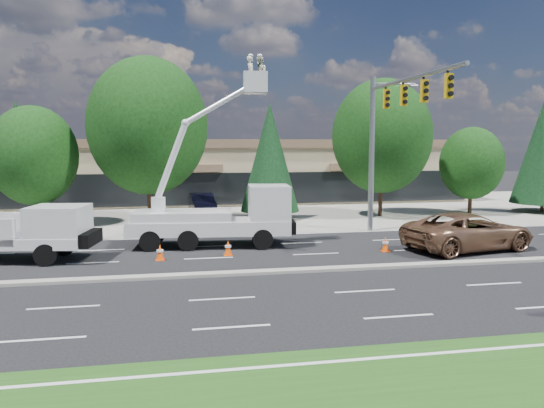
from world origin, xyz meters
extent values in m
plane|color=black|center=(0.00, 0.00, 0.00)|extent=(140.00, 140.00, 0.00)
cube|color=gray|center=(0.00, 20.00, 0.01)|extent=(140.00, 22.00, 0.01)
cube|color=gray|center=(0.00, 0.00, 0.06)|extent=(120.00, 0.55, 0.12)
cube|color=tan|center=(0.00, 30.00, 2.50)|extent=(50.00, 15.00, 5.00)
cube|color=brown|center=(0.00, 30.00, 5.15)|extent=(50.40, 15.40, 0.70)
cube|color=black|center=(0.00, 22.45, 1.50)|extent=(48.00, 0.12, 2.60)
cylinder|color=#332114|center=(-10.00, 15.00, 1.22)|extent=(0.28, 0.28, 2.44)
ellipsoid|color=black|center=(-10.00, 15.00, 4.40)|extent=(5.41, 5.41, 6.22)
cylinder|color=#332114|center=(-3.00, 15.00, 1.73)|extent=(0.28, 0.28, 3.47)
ellipsoid|color=black|center=(-3.00, 15.00, 6.26)|extent=(7.70, 7.70, 8.86)
cylinder|color=#332114|center=(5.00, 15.00, 0.40)|extent=(0.26, 0.26, 0.80)
cone|color=black|center=(5.00, 15.00, 4.22)|extent=(3.99, 3.99, 7.30)
cylinder|color=#332114|center=(13.00, 15.00, 1.57)|extent=(0.28, 0.28, 3.14)
ellipsoid|color=black|center=(13.00, 15.00, 5.67)|extent=(6.97, 6.97, 8.02)
cylinder|color=#332114|center=(20.00, 15.00, 1.03)|extent=(0.28, 0.28, 2.06)
ellipsoid|color=black|center=(20.00, 15.00, 3.73)|extent=(4.58, 4.58, 5.27)
cylinder|color=#332114|center=(26.00, 15.00, 0.40)|extent=(0.26, 0.26, 0.80)
cylinder|color=#332114|center=(-18.00, 42.00, 0.40)|extent=(0.26, 0.26, 0.80)
cone|color=black|center=(-18.00, 42.00, 5.34)|extent=(5.04, 5.04, 9.22)
cylinder|color=#332114|center=(-4.00, 42.00, 0.40)|extent=(0.26, 0.26, 0.80)
cone|color=black|center=(-4.00, 42.00, 5.85)|extent=(5.53, 5.53, 10.11)
cylinder|color=#332114|center=(10.00, 42.00, 0.40)|extent=(0.26, 0.26, 0.80)
cone|color=black|center=(10.00, 42.00, 4.46)|extent=(4.22, 4.22, 7.70)
cylinder|color=#332114|center=(22.00, 42.00, 0.40)|extent=(0.26, 0.26, 0.80)
cone|color=black|center=(22.00, 42.00, 5.60)|extent=(5.30, 5.30, 9.68)
cylinder|color=gray|center=(10.00, 9.20, 4.50)|extent=(0.32, 0.32, 9.00)
cylinder|color=gray|center=(10.00, 4.20, 8.30)|extent=(0.20, 10.00, 0.20)
cylinder|color=gray|center=(11.30, 9.20, 8.60)|extent=(2.60, 0.12, 0.12)
cube|color=gold|center=(10.00, 7.20, 7.55)|extent=(0.32, 0.22, 1.05)
cube|color=gold|center=(10.00, 5.00, 7.55)|extent=(0.32, 0.22, 1.05)
cube|color=gold|center=(10.00, 2.80, 7.55)|extent=(0.32, 0.22, 1.05)
cube|color=gold|center=(10.00, 0.60, 7.55)|extent=(0.32, 0.22, 1.05)
cube|color=silver|center=(-8.45, 4.32, 0.90)|extent=(6.63, 3.32, 0.48)
cube|color=silver|center=(-6.47, 3.99, 1.64)|extent=(2.66, 2.62, 1.58)
cube|color=black|center=(-5.80, 3.88, 1.85)|extent=(0.41, 1.99, 1.06)
cube|color=silver|center=(0.25, 6.09, 1.00)|extent=(8.21, 3.19, 0.70)
cube|color=silver|center=(3.24, 5.79, 2.05)|extent=(2.23, 2.54, 2.00)
cube|color=black|center=(3.99, 5.71, 2.20)|extent=(0.28, 2.00, 1.20)
cube|color=silver|center=(-1.04, 6.22, 1.55)|extent=(5.01, 2.77, 0.50)
cylinder|color=silver|center=(-2.24, 6.34, 2.10)|extent=(0.70, 0.70, 0.80)
cube|color=silver|center=(2.57, 5.85, 8.12)|extent=(1.19, 1.01, 1.08)
imported|color=beige|center=(2.36, 5.88, 8.52)|extent=(0.47, 0.67, 1.73)
imported|color=beige|center=(2.79, 5.83, 8.52)|extent=(0.73, 0.90, 1.73)
ellipsoid|color=white|center=(2.36, 5.88, 9.40)|extent=(0.26, 0.26, 0.18)
ellipsoid|color=white|center=(2.79, 5.83, 9.40)|extent=(0.26, 0.26, 0.18)
cube|color=#FF5008|center=(-2.14, 3.23, 0.01)|extent=(0.40, 0.40, 0.03)
cone|color=#FF5008|center=(-2.14, 3.23, 0.35)|extent=(0.36, 0.36, 0.70)
cylinder|color=white|center=(-2.14, 3.23, 0.42)|extent=(0.29, 0.29, 0.10)
cube|color=#FF5008|center=(0.93, 3.70, 0.01)|extent=(0.40, 0.40, 0.03)
cone|color=#FF5008|center=(0.93, 3.70, 0.35)|extent=(0.36, 0.36, 0.70)
cylinder|color=white|center=(0.93, 3.70, 0.42)|extent=(0.29, 0.29, 0.10)
cube|color=#FF5008|center=(8.43, 3.17, 0.01)|extent=(0.40, 0.40, 0.03)
cone|color=#FF5008|center=(8.43, 3.17, 0.35)|extent=(0.36, 0.36, 0.70)
cylinder|color=white|center=(8.43, 3.17, 0.42)|extent=(0.29, 0.29, 0.10)
cube|color=#FF5008|center=(11.55, 3.78, 0.01)|extent=(0.40, 0.40, 0.03)
cone|color=#FF5008|center=(11.55, 3.78, 0.35)|extent=(0.36, 0.36, 0.70)
cylinder|color=white|center=(11.55, 3.78, 0.42)|extent=(0.29, 0.29, 0.10)
imported|color=#895F42|center=(12.53, 2.80, 0.91)|extent=(7.00, 4.25, 1.81)
imported|color=black|center=(-9.15, 16.00, 0.70)|extent=(2.69, 4.41, 1.40)
imported|color=black|center=(0.60, 18.45, 0.76)|extent=(1.92, 4.71, 1.52)
camera|label=1|loc=(-1.58, -20.32, 5.12)|focal=35.00mm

